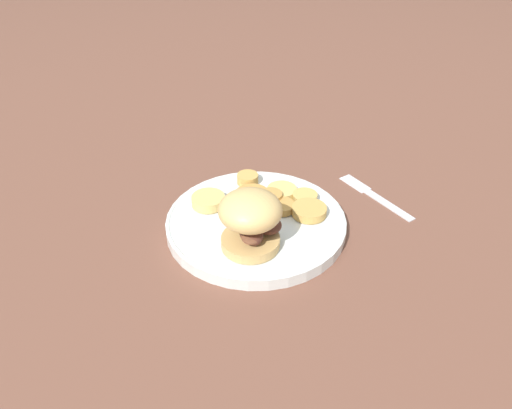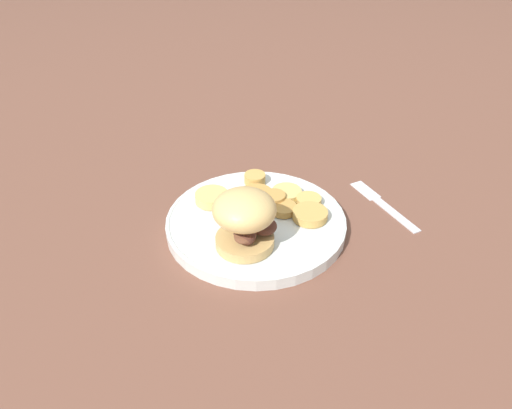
% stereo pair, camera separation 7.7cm
% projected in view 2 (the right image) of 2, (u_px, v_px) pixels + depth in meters
% --- Properties ---
extents(ground_plane, '(4.00, 4.00, 0.00)m').
position_uv_depth(ground_plane, '(256.00, 228.00, 0.80)').
color(ground_plane, brown).
extents(dinner_plate, '(0.28, 0.28, 0.02)m').
position_uv_depth(dinner_plate, '(256.00, 222.00, 0.79)').
color(dinner_plate, silver).
rests_on(dinner_plate, ground_plane).
extents(sandwich, '(0.09, 0.09, 0.09)m').
position_uv_depth(sandwich, '(246.00, 219.00, 0.71)').
color(sandwich, tan).
rests_on(sandwich, dinner_plate).
extents(potato_round_0, '(0.04, 0.04, 0.01)m').
position_uv_depth(potato_round_0, '(283.00, 208.00, 0.80)').
color(potato_round_0, '#BC8942').
rests_on(potato_round_0, dinner_plate).
extents(potato_round_1, '(0.06, 0.06, 0.01)m').
position_uv_depth(potato_round_1, '(310.00, 215.00, 0.78)').
color(potato_round_1, tan).
rests_on(potato_round_1, dinner_plate).
extents(potato_round_2, '(0.05, 0.05, 0.01)m').
position_uv_depth(potato_round_2, '(287.00, 193.00, 0.84)').
color(potato_round_2, '#DBB766').
rests_on(potato_round_2, dinner_plate).
extents(potato_round_3, '(0.04, 0.04, 0.01)m').
position_uv_depth(potato_round_3, '(309.00, 200.00, 0.82)').
color(potato_round_3, tan).
rests_on(potato_round_3, dinner_plate).
extents(potato_round_4, '(0.04, 0.04, 0.02)m').
position_uv_depth(potato_round_4, '(255.00, 178.00, 0.87)').
color(potato_round_4, tan).
rests_on(potato_round_4, dinner_plate).
extents(potato_round_5, '(0.05, 0.05, 0.02)m').
position_uv_depth(potato_round_5, '(212.00, 197.00, 0.82)').
color(potato_round_5, '#DBB766').
rests_on(potato_round_5, dinner_plate).
extents(potato_round_6, '(0.06, 0.06, 0.01)m').
position_uv_depth(potato_round_6, '(256.00, 195.00, 0.83)').
color(potato_round_6, '#BC8942').
rests_on(potato_round_6, dinner_plate).
extents(potato_round_7, '(0.04, 0.04, 0.02)m').
position_uv_depth(potato_round_7, '(274.00, 199.00, 0.82)').
color(potato_round_7, '#BC8942').
rests_on(potato_round_7, dinner_plate).
extents(fork, '(0.14, 0.12, 0.00)m').
position_uv_depth(fork, '(383.00, 204.00, 0.85)').
color(fork, silver).
rests_on(fork, ground_plane).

